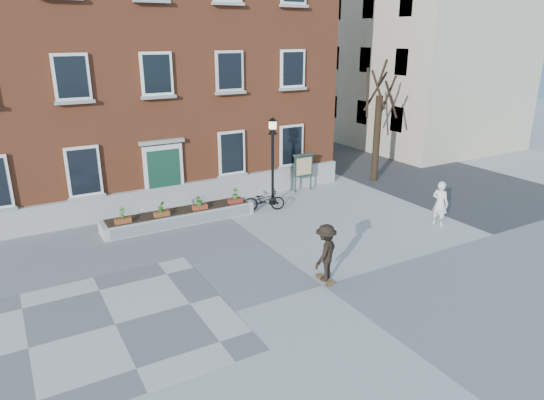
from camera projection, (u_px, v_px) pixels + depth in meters
ground at (323, 285)px, 14.80m from camera, size 100.00×100.00×0.00m
checker_patch at (115, 324)px, 12.80m from camera, size 6.00×6.00×0.01m
bicycle at (264, 200)px, 21.04m from camera, size 1.88×1.22×0.93m
parked_car at (311, 139)px, 32.42m from camera, size 2.72×4.57×1.42m
bystander at (440, 203)px, 19.24m from camera, size 0.58×0.75×1.83m
brick_building at (124, 56)px, 23.31m from camera, size 18.40×10.85×12.60m
planter_assembly at (180, 216)px, 19.66m from camera, size 6.20×1.12×1.15m
bare_tree at (377, 128)px, 24.72m from camera, size 1.83×1.83×6.16m
side_street at (367, 39)px, 37.27m from camera, size 15.20×36.00×14.50m
lamp_post at (273, 149)px, 21.18m from camera, size 0.40×0.40×3.93m
notice_board at (304, 166)px, 23.45m from camera, size 1.10×0.16×1.87m
skateboarder at (326, 252)px, 14.78m from camera, size 1.34×1.17×1.87m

